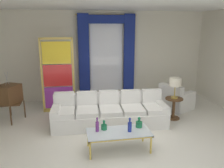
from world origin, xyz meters
TOP-DOWN VIEW (x-y plane):
  - ground_plane at (0.00, 0.00)m, footprint 16.00×16.00m
  - wall_rear at (0.00, 3.06)m, footprint 8.00×0.12m
  - ceiling_slab at (0.00, 0.80)m, footprint 8.00×7.60m
  - curtained_window at (0.14, 2.89)m, footprint 2.00×0.17m
  - couch_white_long at (-0.13, 0.78)m, footprint 2.97×1.10m
  - coffee_table at (-0.17, -0.56)m, footprint 1.31×0.60m
  - bottle_blue_decanter at (-0.45, -0.40)m, footprint 0.12×0.12m
  - bottle_crystal_tall at (0.31, -0.42)m, footprint 0.14×0.14m
  - bottle_amber_squat at (0.06, -0.59)m, footprint 0.08×0.08m
  - bottle_ruby_flask at (-0.60, -0.47)m, footprint 0.07×0.07m
  - vintage_tv at (-2.74, 1.49)m, footprint 0.72×0.75m
  - armchair_white at (2.07, 1.52)m, footprint 1.09×1.08m
  - stained_glass_divider at (-1.46, 1.97)m, footprint 0.95×0.05m
  - peacock_figurine at (-1.08, 1.58)m, footprint 0.44×0.60m
  - round_side_table at (1.67, 0.80)m, footprint 0.48×0.48m
  - table_lamp_brass at (1.67, 0.80)m, footprint 0.32×0.32m

SIDE VIEW (x-z plane):
  - ground_plane at x=0.00m, z-range 0.00..0.00m
  - peacock_figurine at x=-1.08m, z-range -0.03..0.47m
  - armchair_white at x=2.07m, z-range -0.11..0.69m
  - couch_white_long at x=-0.13m, z-range -0.12..0.74m
  - round_side_table at x=1.67m, z-range 0.06..0.65m
  - coffee_table at x=-0.17m, z-range 0.17..0.58m
  - bottle_blue_decanter at x=-0.45m, z-range 0.37..0.58m
  - bottle_crystal_tall at x=0.31m, z-range 0.37..0.60m
  - bottle_amber_squat at x=0.06m, z-range 0.38..0.68m
  - bottle_ruby_flask at x=-0.60m, z-range 0.38..0.69m
  - vintage_tv at x=-2.74m, z-range 0.06..1.40m
  - table_lamp_brass at x=1.67m, z-range 0.74..1.31m
  - stained_glass_divider at x=-1.46m, z-range -0.04..2.16m
  - wall_rear at x=0.00m, z-range 0.00..3.00m
  - curtained_window at x=0.14m, z-range 0.39..3.09m
  - ceiling_slab at x=0.00m, z-range 3.00..3.04m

